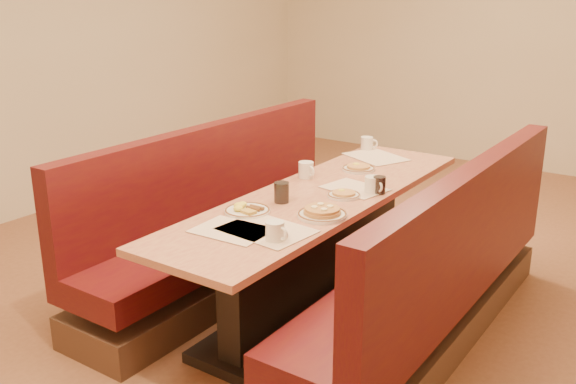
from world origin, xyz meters
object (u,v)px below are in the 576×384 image
Objects in this scene: coffee_mug_a at (275,231)px; coffee_mug_b at (306,170)px; soda_tumbler_mid at (379,185)px; coffee_mug_c at (373,184)px; diner_table at (320,252)px; coffee_mug_d at (367,143)px; booth_right at (434,285)px; eggs_plate at (247,210)px; pancake_plate at (322,213)px; soda_tumbler_near at (282,192)px; booth_left at (227,230)px.

coffee_mug_b is (-0.46, 0.98, 0.00)m from coffee_mug_a.
coffee_mug_c is at bearing -169.11° from soda_tumbler_mid.
coffee_mug_c is at bearing 37.85° from diner_table.
coffee_mug_b is 1.06× the size of coffee_mug_d.
booth_right reaches higher than diner_table.
coffee_mug_c reaches higher than coffee_mug_d.
diner_table is at bearing -123.52° from coffee_mug_c.
eggs_plate is 0.81m from coffee_mug_c.
coffee_mug_c reaches higher than diner_table.
eggs_plate is (-0.37, -0.18, -0.01)m from pancake_plate.
coffee_mug_c is 0.57m from soda_tumbler_near.
pancake_plate is at bearing -28.17° from coffee_mug_b.
booth_right reaches higher than pancake_plate.
soda_tumbler_mid is at bearing 156.57° from booth_right.
eggs_plate is (0.58, -0.51, 0.40)m from booth_left.
pancake_plate is 0.53m from soda_tumbler_mid.
pancake_plate is 2.06× the size of coffee_mug_a.
eggs_plate is 2.39× the size of soda_tumbler_mid.
booth_left reaches higher than coffee_mug_c.
soda_tumbler_mid is at bearing 10.96° from booth_left.
eggs_plate is at bearing -107.00° from diner_table.
coffee_mug_a is at bearing -74.35° from diner_table.
soda_tumbler_mid is (0.44, 0.71, 0.04)m from eggs_plate.
booth_left reaches higher than coffee_mug_a.
booth_left is 19.29× the size of coffee_mug_a.
coffee_mug_d is at bearing 97.37° from soda_tumbler_near.
booth_left is 20.12× the size of coffee_mug_d.
booth_right is 20.12× the size of coffee_mug_d.
coffee_mug_a is at bearing -98.38° from coffee_mug_d.
coffee_mug_c is 0.04m from soda_tumbler_mid.
booth_left reaches higher than pancake_plate.
coffee_mug_d is at bearing 94.28° from eggs_plate.
coffee_mug_d is (-0.12, 1.61, 0.04)m from eggs_plate.
booth_left is 0.69m from coffee_mug_b.
booth_left reaches higher than soda_tumbler_mid.
booth_left is at bearing -150.41° from coffee_mug_c.
coffee_mug_b is at bearing 97.28° from eggs_plate.
coffee_mug_b is at bearing 137.78° from diner_table.
booth_left is at bearing 148.92° from coffee_mug_a.
booth_left is 1.00× the size of booth_right.
coffee_mug_b is at bearing 166.99° from booth_right.
diner_table is at bearing -99.01° from coffee_mug_d.
coffee_mug_c reaches higher than pancake_plate.
coffee_mug_d is 1.06m from soda_tumbler_mid.
soda_tumbler_near reaches higher than coffee_mug_b.
soda_tumbler_near is at bearing -108.74° from coffee_mug_c.
booth_right is 24.09× the size of soda_tumbler_mid.
coffee_mug_b is at bearing 122.72° from coffee_mug_a.
coffee_mug_c is at bearing 158.89° from booth_right.
coffee_mug_d is 1.37m from soda_tumbler_near.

